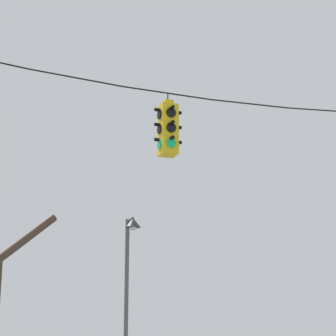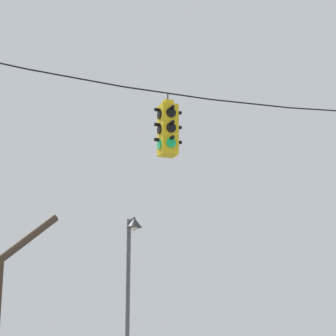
{
  "view_description": "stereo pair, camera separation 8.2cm",
  "coord_description": "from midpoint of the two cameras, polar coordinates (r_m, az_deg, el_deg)",
  "views": [
    {
      "loc": [
        -4.64,
        -11.53,
        1.62
      ],
      "look_at": [
        0.0,
        0.09,
        5.0
      ],
      "focal_mm": 70.0,
      "sensor_mm": 36.0,
      "label": 1
    },
    {
      "loc": [
        -4.56,
        -11.56,
        1.62
      ],
      "look_at": [
        0.0,
        0.09,
        5.0
      ],
      "focal_mm": 70.0,
      "sensor_mm": 36.0,
      "label": 2
    }
  ],
  "objects": [
    {
      "name": "span_wire",
      "position": [
        13.52,
        -0.19,
        7.11
      ],
      "size": [
        13.32,
        0.03,
        0.47
      ],
      "color": "black"
    },
    {
      "name": "traffic_light_near_right_pole",
      "position": [
        13.2,
        -0.18,
        3.38
      ],
      "size": [
        0.58,
        0.58,
        1.32
      ],
      "color": "yellow"
    },
    {
      "name": "street_lamp",
      "position": [
        18.77,
        -3.52,
        -8.81
      ],
      "size": [
        0.44,
        0.77,
        5.15
      ],
      "color": "#515156",
      "rests_on": "ground_plane"
    }
  ]
}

